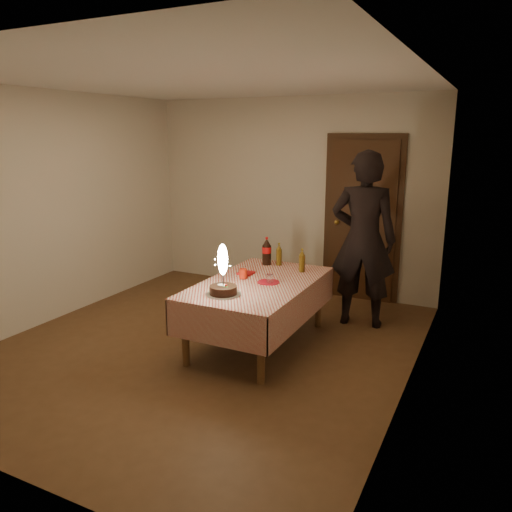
% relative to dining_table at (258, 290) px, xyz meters
% --- Properties ---
extents(ground, '(4.00, 4.50, 0.01)m').
position_rel_dining_table_xyz_m(ground, '(-0.47, -0.29, -0.58)').
color(ground, brown).
rests_on(ground, ground).
extents(room_shell, '(4.04, 4.54, 2.62)m').
position_rel_dining_table_xyz_m(room_shell, '(-0.43, -0.21, 1.07)').
color(room_shell, beige).
rests_on(room_shell, ground).
extents(dining_table, '(1.02, 1.72, 0.67)m').
position_rel_dining_table_xyz_m(dining_table, '(0.00, 0.00, 0.00)').
color(dining_table, brown).
rests_on(dining_table, ground).
extents(birthday_cake, '(0.32, 0.32, 0.48)m').
position_rel_dining_table_xyz_m(birthday_cake, '(-0.11, -0.51, 0.22)').
color(birthday_cake, white).
rests_on(birthday_cake, dining_table).
extents(red_plate, '(0.22, 0.22, 0.01)m').
position_rel_dining_table_xyz_m(red_plate, '(0.10, 0.02, 0.10)').
color(red_plate, red).
rests_on(red_plate, dining_table).
extents(red_cup, '(0.08, 0.08, 0.10)m').
position_rel_dining_table_xyz_m(red_cup, '(-0.19, 0.04, 0.14)').
color(red_cup, red).
rests_on(red_cup, dining_table).
extents(clear_cup, '(0.07, 0.07, 0.09)m').
position_rel_dining_table_xyz_m(clear_cup, '(0.13, 0.00, 0.14)').
color(clear_cup, white).
rests_on(clear_cup, dining_table).
extents(napkin_stack, '(0.15, 0.15, 0.02)m').
position_rel_dining_table_xyz_m(napkin_stack, '(-0.24, 0.20, 0.10)').
color(napkin_stack, red).
rests_on(napkin_stack, dining_table).
extents(cola_bottle, '(0.10, 0.10, 0.32)m').
position_rel_dining_table_xyz_m(cola_bottle, '(-0.21, 0.65, 0.25)').
color(cola_bottle, black).
rests_on(cola_bottle, dining_table).
extents(amber_bottle_left, '(0.06, 0.06, 0.25)m').
position_rel_dining_table_xyz_m(amber_bottle_left, '(-0.08, 0.69, 0.21)').
color(amber_bottle_left, '#5A3F0F').
rests_on(amber_bottle_left, dining_table).
extents(amber_bottle_right, '(0.06, 0.06, 0.25)m').
position_rel_dining_table_xyz_m(amber_bottle_right, '(0.26, 0.54, 0.21)').
color(amber_bottle_right, '#5A3F0F').
rests_on(amber_bottle_right, dining_table).
extents(photographer, '(0.77, 0.57, 1.96)m').
position_rel_dining_table_xyz_m(photographer, '(0.78, 1.04, 0.40)').
color(photographer, black).
rests_on(photographer, ground).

